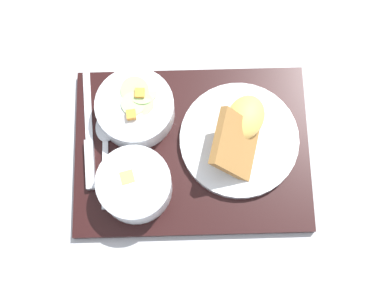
% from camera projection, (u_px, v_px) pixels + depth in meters
% --- Properties ---
extents(ground_plane, '(4.00, 4.00, 0.00)m').
position_uv_depth(ground_plane, '(192.00, 151.00, 0.90)').
color(ground_plane, silver).
extents(serving_tray, '(0.42, 0.32, 0.02)m').
position_uv_depth(serving_tray, '(192.00, 150.00, 0.89)').
color(serving_tray, black).
rests_on(serving_tray, ground_plane).
extents(bowl_salad, '(0.13, 0.13, 0.06)m').
position_uv_depth(bowl_salad, '(135.00, 108.00, 0.88)').
color(bowl_salad, silver).
rests_on(bowl_salad, serving_tray).
extents(bowl_soup, '(0.12, 0.12, 0.06)m').
position_uv_depth(bowl_soup, '(135.00, 185.00, 0.83)').
color(bowl_soup, silver).
rests_on(bowl_soup, serving_tray).
extents(plate_main, '(0.20, 0.20, 0.08)m').
position_uv_depth(plate_main, '(240.00, 136.00, 0.87)').
color(plate_main, silver).
rests_on(plate_main, serving_tray).
extents(knife, '(0.05, 0.21, 0.01)m').
position_uv_depth(knife, '(90.00, 152.00, 0.88)').
color(knife, silver).
rests_on(knife, serving_tray).
extents(spoon, '(0.04, 0.17, 0.01)m').
position_uv_depth(spoon, '(106.00, 144.00, 0.88)').
color(spoon, silver).
rests_on(spoon, serving_tray).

